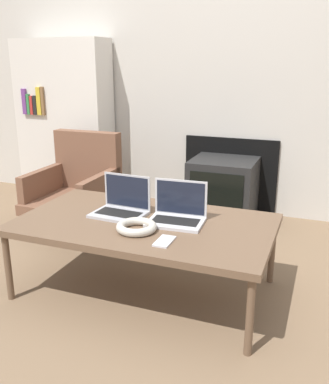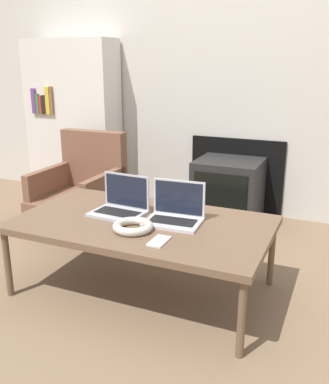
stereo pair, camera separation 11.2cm
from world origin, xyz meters
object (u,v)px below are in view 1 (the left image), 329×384
Objects in this scene: laptop_right at (177,213)px; phone at (164,241)px; headphones at (137,227)px; tv at (223,190)px; armchair at (78,182)px; laptop_left at (122,206)px.

phone is at bearing -86.80° from laptop_right.
headphones is 0.41× the size of tv.
tv is (-0.03, 1.20, -0.21)m from laptop_right.
armchair is at bearing 137.74° from phone.
laptop_left is 0.47m from phone.
laptop_right reaches higher than phone.
laptop_left is at bearing -103.98° from tv.
laptop_left is at bearing 132.07° from headphones.
armchair is (-1.12, 1.02, -0.09)m from phone.
headphones is at bearing -45.31° from armchair.
phone is (0.03, -0.28, -0.04)m from laptop_right.
armchair is at bearing -156.12° from tv.
laptop_right is at bearing 53.75° from headphones.
headphones is 1.50× the size of phone.
armchair reaches higher than phone.
phone is 0.28× the size of tv.
tv is 0.71× the size of armchair.
headphones is 0.29× the size of armchair.
laptop_left is 2.20× the size of phone.
laptop_left is at bearing 176.20° from laptop_right.
laptop_right is at bearing -88.40° from tv.
armchair reaches higher than laptop_left.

